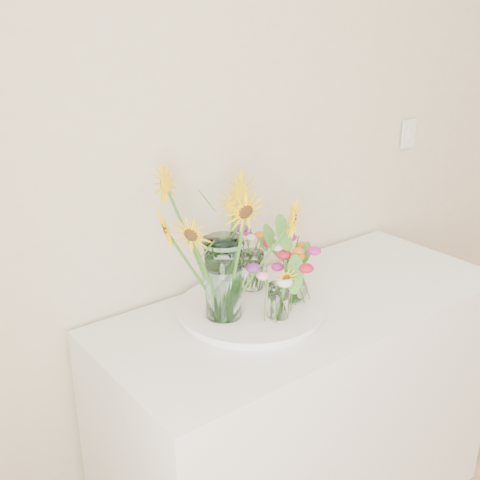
{
  "coord_description": "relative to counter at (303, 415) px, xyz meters",
  "views": [
    {
      "loc": [
        -1.72,
        0.68,
        1.8
      ],
      "look_at": [
        -0.73,
        1.97,
        1.17
      ],
      "focal_mm": 45.0,
      "sensor_mm": 36.0,
      "label": 1
    }
  ],
  "objects": [
    {
      "name": "small_vase_a",
      "position": [
        -0.18,
        -0.05,
        0.53
      ],
      "size": [
        0.08,
        0.08,
        0.11
      ],
      "primitive_type": "cylinder",
      "rotation": [
        0.0,
        0.0,
        -0.43
      ],
      "color": "white",
      "rests_on": "tray"
    },
    {
      "name": "tray",
      "position": [
        -0.2,
        0.05,
        0.46
      ],
      "size": [
        0.43,
        0.43,
        0.02
      ],
      "primitive_type": "cylinder",
      "color": "white",
      "rests_on": "counter"
    },
    {
      "name": "wildflower_posy_c",
      "position": [
        -0.12,
        0.15,
        0.59
      ],
      "size": [
        0.18,
        0.18,
        0.22
      ],
      "primitive_type": null,
      "color": "orange",
      "rests_on": "tray"
    },
    {
      "name": "wildflower_posy_a",
      "position": [
        -0.18,
        -0.05,
        0.57
      ],
      "size": [
        0.21,
        0.21,
        0.2
      ],
      "primitive_type": null,
      "color": "orange",
      "rests_on": "tray"
    },
    {
      "name": "mason_jar",
      "position": [
        -0.31,
        0.05,
        0.6
      ],
      "size": [
        0.11,
        0.11,
        0.26
      ],
      "primitive_type": "cylinder",
      "rotation": [
        0.0,
        0.0,
        0.01
      ],
      "color": "#ABE2D9",
      "rests_on": "tray"
    },
    {
      "name": "small_vase_b",
      "position": [
        -0.07,
        0.01,
        0.55
      ],
      "size": [
        0.11,
        0.11,
        0.14
      ],
      "primitive_type": null,
      "rotation": [
        0.0,
        0.0,
        0.18
      ],
      "color": "white",
      "rests_on": "tray"
    },
    {
      "name": "small_vase_c",
      "position": [
        -0.12,
        0.15,
        0.54
      ],
      "size": [
        0.09,
        0.09,
        0.13
      ],
      "primitive_type": "cylinder",
      "rotation": [
        0.0,
        0.0,
        -0.24
      ],
      "color": "white",
      "rests_on": "tray"
    },
    {
      "name": "counter",
      "position": [
        0.0,
        0.0,
        0.0
      ],
      "size": [
        1.4,
        0.6,
        0.9
      ],
      "primitive_type": "cube",
      "color": "white",
      "rests_on": "ground_plane"
    },
    {
      "name": "wildflower_posy_b",
      "position": [
        -0.07,
        0.01,
        0.59
      ],
      "size": [
        0.22,
        0.22,
        0.23
      ],
      "primitive_type": null,
      "color": "orange",
      "rests_on": "tray"
    },
    {
      "name": "sunflower_bouquet",
      "position": [
        -0.31,
        0.05,
        0.72
      ],
      "size": [
        0.65,
        0.65,
        0.48
      ],
      "primitive_type": null,
      "rotation": [
        0.0,
        0.0,
        0.01
      ],
      "color": "yellow",
      "rests_on": "tray"
    }
  ]
}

